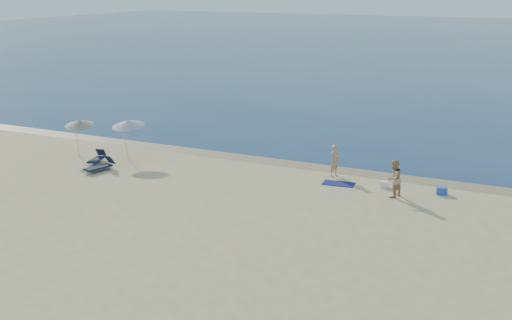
{
  "coord_description": "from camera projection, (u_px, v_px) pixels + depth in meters",
  "views": [
    {
      "loc": [
        12.78,
        -12.76,
        9.91
      ],
      "look_at": [
        -0.93,
        16.0,
        1.0
      ],
      "focal_mm": 45.0,
      "sensor_mm": 36.0,
      "label": 1
    }
  ],
  "objects": [
    {
      "name": "sea",
      "position": [
        479.0,
        43.0,
        105.98
      ],
      "size": [
        240.0,
        160.0,
        0.01
      ],
      "primitive_type": "cube",
      "color": "navy",
      "rests_on": "ground"
    },
    {
      "name": "lounger_right",
      "position": [
        100.0,
        166.0,
        34.63
      ],
      "size": [
        1.02,
        1.78,
        0.75
      ],
      "rotation": [
        0.0,
        0.0,
        -0.29
      ],
      "color": "#131934",
      "rests_on": "ground"
    },
    {
      "name": "umbrella_far",
      "position": [
        79.0,
        123.0,
        37.26
      ],
      "size": [
        2.12,
        2.14,
        2.28
      ],
      "rotation": [
        0.0,
        0.0,
        0.3
      ],
      "color": "silver",
      "rests_on": "ground"
    },
    {
      "name": "beach_towel",
      "position": [
        339.0,
        184.0,
        32.46
      ],
      "size": [
        1.68,
        1.05,
        0.03
      ],
      "primitive_type": "cube",
      "rotation": [
        0.0,
        0.0,
        0.1
      ],
      "color": "#101453",
      "rests_on": "ground"
    },
    {
      "name": "white_bag",
      "position": [
        384.0,
        184.0,
        31.88
      ],
      "size": [
        0.39,
        0.34,
        0.32
      ],
      "primitive_type": "cube",
      "rotation": [
        0.0,
        0.0,
        0.05
      ],
      "color": "white",
      "rests_on": "ground"
    },
    {
      "name": "umbrella_near",
      "position": [
        128.0,
        123.0,
        36.5
      ],
      "size": [
        1.92,
        1.94,
        2.44
      ],
      "rotation": [
        0.0,
        0.0,
        -0.03
      ],
      "color": "silver",
      "rests_on": "ground"
    },
    {
      "name": "blue_cooler",
      "position": [
        442.0,
        191.0,
        30.83
      ],
      "size": [
        0.58,
        0.49,
        0.36
      ],
      "primitive_type": "cube",
      "rotation": [
        0.0,
        0.0,
        0.3
      ],
      "color": "blue",
      "rests_on": "ground"
    },
    {
      "name": "person_right",
      "position": [
        394.0,
        178.0,
        30.28
      ],
      "size": [
        0.98,
        1.09,
        1.83
      ],
      "primitive_type": "imported",
      "rotation": [
        0.0,
        0.0,
        -1.97
      ],
      "color": "tan",
      "rests_on": "ground"
    },
    {
      "name": "person_left",
      "position": [
        335.0,
        161.0,
        33.52
      ],
      "size": [
        0.59,
        0.72,
        1.69
      ],
      "primitive_type": "imported",
      "rotation": [
        0.0,
        0.0,
        1.21
      ],
      "color": "tan",
      "rests_on": "ground"
    },
    {
      "name": "wet_sand_strip",
      "position": [
        297.0,
        164.0,
        35.92
      ],
      "size": [
        240.0,
        1.6,
        0.0
      ],
      "primitive_type": "cube",
      "color": "#847254",
      "rests_on": "ground"
    },
    {
      "name": "lounger_left",
      "position": [
        97.0,
        158.0,
        36.22
      ],
      "size": [
        0.87,
        1.61,
        0.68
      ],
      "rotation": [
        0.0,
        0.0,
        0.25
      ],
      "color": "#151B3A",
      "rests_on": "ground"
    }
  ]
}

